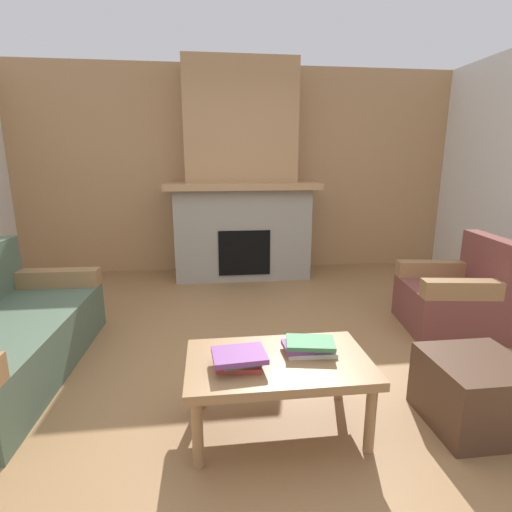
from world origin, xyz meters
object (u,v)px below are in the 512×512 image
at_px(fireplace, 241,187).
at_px(armchair, 455,298).
at_px(coffee_table, 278,368).
at_px(ottoman, 475,392).

xyz_separation_m(fireplace, armchair, (1.75, -2.01, -0.87)).
xyz_separation_m(fireplace, coffee_table, (-0.07, -3.17, -0.79)).
bearing_deg(coffee_table, armchair, 32.52).
bearing_deg(ottoman, fireplace, 107.87).
distance_m(coffee_table, ottoman, 1.14).
xyz_separation_m(fireplace, ottoman, (1.05, -3.27, -0.96)).
height_order(coffee_table, ottoman, coffee_table).
relative_size(armchair, coffee_table, 0.86).
bearing_deg(fireplace, armchair, -49.03).
relative_size(fireplace, coffee_table, 2.70).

